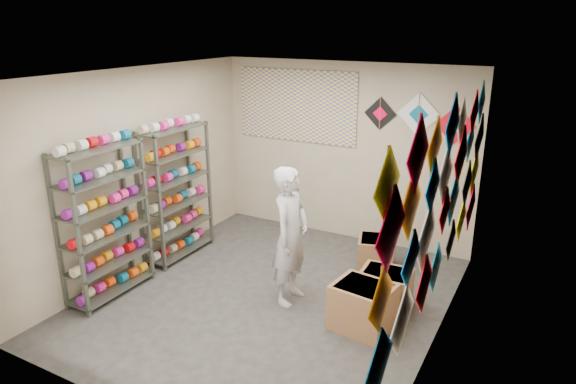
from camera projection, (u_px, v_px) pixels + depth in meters
The scene contains 12 objects.
ground at pixel (269, 297), 6.34m from camera, with size 4.50×4.50×0.00m, color #2D2A27.
room_walls at pixel (268, 169), 5.82m from camera, with size 4.50×4.50×4.50m.
shelf_rack_front at pixel (104, 223), 6.14m from camera, with size 0.40×1.10×1.90m, color #4C5147.
shelf_rack_back at pixel (176, 192), 7.22m from camera, with size 0.40×1.10×1.90m, color #4C5147.
string_spools at pixel (143, 199), 6.65m from camera, with size 0.12×2.36×0.12m.
kite_wall_display at pixel (445, 199), 4.95m from camera, with size 0.06×4.35×2.05m.
back_wall_kites at pixel (419, 118), 7.08m from camera, with size 1.56×0.02×0.68m.
poster at pixel (296, 106), 7.93m from camera, with size 2.00×0.01×1.10m, color #6549A0.
shopkeeper at pixel (291, 236), 6.03m from camera, with size 0.42×0.63×1.68m, color beige.
carton_a at pixel (363, 307), 5.63m from camera, with size 0.63×0.52×0.52m, color brown.
carton_b at pixel (385, 290), 6.05m from camera, with size 0.58×0.47×0.47m, color brown.
carton_c at pixel (375, 253), 7.02m from camera, with size 0.47×0.51×0.45m, color brown.
Camera 1 is at (2.88, -4.82, 3.24)m, focal length 32.00 mm.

